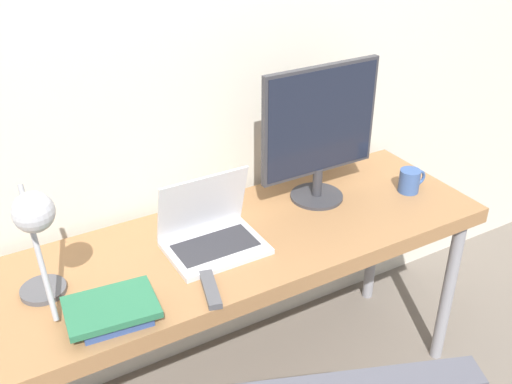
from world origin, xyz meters
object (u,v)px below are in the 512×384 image
Objects in this scene: book_stack at (113,311)px; mug at (410,181)px; desk_lamp at (36,231)px; laptop at (211,233)px; monitor at (320,129)px.

mug is at bearing 6.41° from book_stack.
desk_lamp reaches higher than book_stack.
laptop is 0.83m from mug.
laptop is at bearing 25.11° from book_stack.
desk_lamp is 1.39m from mug.
laptop is at bearing -169.50° from monitor.
monitor is at bearing 157.59° from mug.
monitor reaches higher than desk_lamp.
monitor is 0.97m from book_stack.
laptop is 0.75× the size of desk_lamp.
desk_lamp is 3.49× the size of mug.
laptop is 0.60m from desk_lamp.
monitor is at bearing 10.50° from laptop.
book_stack is (-0.40, -0.19, -0.02)m from laptop.
laptop is 0.55m from monitor.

